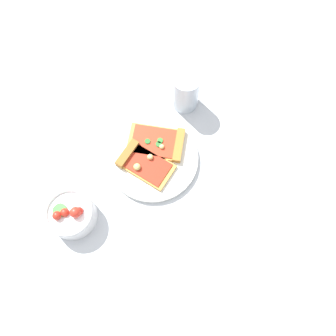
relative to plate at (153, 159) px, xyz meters
name	(u,v)px	position (x,y,z in m)	size (l,w,h in m)	color
ground_plane	(152,165)	(0.01, 0.01, -0.01)	(2.40, 2.40, 0.00)	silver
plate	(153,159)	(0.00, 0.00, 0.00)	(0.22, 0.22, 0.01)	silver
pizza_slice_near	(142,163)	(0.03, 0.01, 0.01)	(0.14, 0.15, 0.02)	gold
pizza_slice_far	(160,143)	(-0.03, -0.03, 0.01)	(0.16, 0.15, 0.02)	gold
salad_bowl	(71,214)	(0.23, 0.06, 0.02)	(0.11, 0.11, 0.07)	white
soda_glass	(186,92)	(-0.14, -0.12, 0.05)	(0.07, 0.07, 0.11)	silver
paper_napkin	(259,219)	(-0.17, 0.24, -0.01)	(0.11, 0.10, 0.00)	silver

